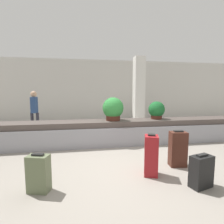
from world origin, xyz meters
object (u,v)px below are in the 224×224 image
at_px(potted_plant_1, 157,110).
at_px(suitcase_3, 201,171).
at_px(suitcase_0, 178,149).
at_px(pillar, 139,91).
at_px(suitcase_1, 151,155).
at_px(suitcase_2, 39,173).
at_px(potted_plant_0, 113,109).
at_px(traveler_0, 34,108).

bearing_deg(potted_plant_1, suitcase_3, -98.44).
bearing_deg(potted_plant_1, suitcase_0, -100.23).
xyz_separation_m(pillar, suitcase_3, (-0.82, -5.75, -1.34)).
xyz_separation_m(suitcase_0, suitcase_3, (-0.06, -0.82, -0.10)).
bearing_deg(suitcase_3, suitcase_1, 125.27).
bearing_deg(suitcase_2, suitcase_0, 27.15).
bearing_deg(potted_plant_0, suitcase_1, -80.75).
distance_m(potted_plant_0, potted_plant_1, 1.39).
distance_m(potted_plant_1, traveler_0, 4.48).
relative_size(suitcase_1, suitcase_2, 1.28).
height_order(suitcase_0, suitcase_3, suitcase_0).
bearing_deg(potted_plant_1, suitcase_1, -115.69).
bearing_deg(potted_plant_0, suitcase_2, -123.81).
bearing_deg(pillar, suitcase_3, -98.08).
bearing_deg(suitcase_3, pillar, 66.66).
xyz_separation_m(potted_plant_0, traveler_0, (-2.69, 1.90, -0.11)).
distance_m(suitcase_3, potted_plant_0, 2.93).
xyz_separation_m(pillar, suitcase_0, (-0.75, -4.93, -1.24)).
height_order(pillar, suitcase_2, pillar).
relative_size(suitcase_2, potted_plant_1, 1.11).
height_order(potted_plant_1, traveler_0, traveler_0).
relative_size(pillar, suitcase_0, 4.25).
bearing_deg(traveler_0, pillar, -70.72).
distance_m(suitcase_0, suitcase_3, 0.83).
height_order(suitcase_3, potted_plant_1, potted_plant_1).
distance_m(suitcase_2, suitcase_3, 2.58).
relative_size(suitcase_3, potted_plant_1, 1.00).
bearing_deg(suitcase_1, suitcase_0, 41.87).
bearing_deg(pillar, potted_plant_0, -120.18).
height_order(suitcase_2, traveler_0, traveler_0).
bearing_deg(traveler_0, suitcase_3, -136.68).
height_order(suitcase_1, potted_plant_1, potted_plant_1).
xyz_separation_m(suitcase_0, potted_plant_1, (0.34, 1.87, 0.61)).
relative_size(suitcase_1, potted_plant_1, 1.42).
bearing_deg(suitcase_0, potted_plant_0, 127.28).
distance_m(suitcase_0, suitcase_1, 0.76).
height_order(suitcase_3, potted_plant_0, potted_plant_0).
bearing_deg(traveler_0, potted_plant_1, -110.10).
relative_size(suitcase_3, traveler_0, 0.35).
height_order(suitcase_1, potted_plant_0, potted_plant_0).
xyz_separation_m(pillar, traveler_0, (-4.50, -1.20, -0.67)).
bearing_deg(suitcase_2, suitcase_3, 9.18).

